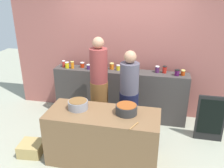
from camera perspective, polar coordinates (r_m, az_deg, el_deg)
The scene contains 25 objects.
ground at distance 4.30m, azimuth -1.03°, elevation -14.84°, with size 12.00×12.00×0.00m, color #9DA08A.
storefront_wall at distance 4.97m, azimuth 2.74°, elevation 9.55°, with size 4.80×0.12×3.00m, color #A55C54.
display_shelf at distance 4.96m, azimuth 1.84°, elevation -2.48°, with size 2.70×0.36×1.03m, color #3D3836.
prep_table at distance 3.82m, azimuth -2.13°, elevation -12.46°, with size 1.70×0.70×0.84m, color brown.
preserve_jar_0 at distance 5.08m, azimuth -11.42°, elevation 4.75°, with size 0.07×0.07×0.13m.
preserve_jar_1 at distance 4.99m, azimuth -10.65°, elevation 4.45°, with size 0.08×0.08×0.13m.
preserve_jar_2 at distance 4.95m, azimuth -9.41°, elevation 4.52°, with size 0.07×0.07×0.15m.
preserve_jar_3 at distance 4.98m, azimuth -7.07°, elevation 4.54°, with size 0.09×0.09×0.11m.
preserve_jar_4 at distance 4.86m, azimuth -5.58°, elevation 4.09°, with size 0.08×0.08×0.10m.
preserve_jar_5 at distance 4.85m, azimuth -2.52°, elevation 4.35°, with size 0.09×0.09×0.14m.
preserve_jar_6 at distance 4.77m, azimuth -1.44°, elevation 3.92°, with size 0.08×0.08×0.11m.
preserve_jar_7 at distance 4.84m, azimuth -0.06°, elevation 4.28°, with size 0.09×0.09×0.13m.
preserve_jar_8 at distance 4.78m, azimuth 1.47°, elevation 3.93°, with size 0.07×0.07×0.11m.
preserve_jar_9 at distance 4.70m, azimuth 5.74°, elevation 3.65°, with size 0.08×0.08×0.14m.
preserve_jar_10 at distance 4.73m, azimuth 10.71°, elevation 3.46°, with size 0.08×0.08×0.13m.
preserve_jar_11 at distance 4.73m, azimuth 12.41°, elevation 3.38°, with size 0.08×0.08×0.14m.
preserve_jar_12 at distance 4.65m, azimuth 15.21°, elevation 2.64°, with size 0.09×0.09×0.12m.
preserve_jar_13 at distance 4.69m, azimuth 16.53°, elevation 2.60°, with size 0.08×0.08×0.11m.
cooking_pot_left at distance 3.72m, azimuth -8.07°, elevation -4.90°, with size 0.30×0.30×0.14m.
cooking_pot_center at distance 3.56m, azimuth 3.45°, elevation -6.03°, with size 0.32×0.32×0.14m.
wooden_spoon at distance 3.29m, azimuth 5.20°, elevation -9.88°, with size 0.02×0.02×0.22m, color #9E703D.
cook_with_tongs at distance 4.39m, azimuth -3.07°, elevation -1.43°, with size 0.33×0.33×1.81m.
cook_in_cap at distance 4.25m, azimuth 4.04°, elevation -3.65°, with size 0.34×0.34×1.62m.
bread_crate at distance 4.32m, azimuth -18.62°, elevation -14.28°, with size 0.37×0.35×0.21m, color tan.
chalkboard_sign at distance 4.58m, azimuth 22.38°, elevation -7.61°, with size 0.49×0.05×0.87m.
Camera 1 is at (0.80, -3.33, 2.60)m, focal length 38.43 mm.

